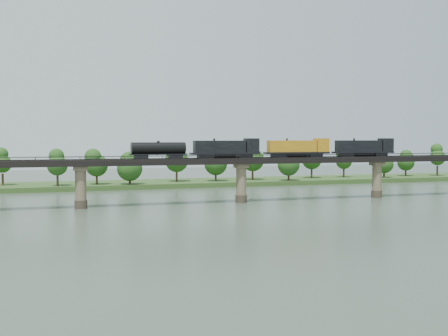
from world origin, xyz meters
name	(u,v)px	position (x,y,z in m)	size (l,w,h in m)	color
ground	(289,219)	(0.00, 0.00, 0.00)	(400.00, 400.00, 0.00)	#354437
far_bank	(189,183)	(0.00, 85.00, 0.80)	(300.00, 24.00, 1.60)	#2B491D
bridge	(241,181)	(0.00, 30.00, 5.46)	(236.00, 30.00, 11.50)	#473A2D
bridge_superstructure	(241,157)	(0.00, 30.00, 11.79)	(220.00, 4.90, 0.75)	black
far_treeline	(169,161)	(-8.21, 80.52, 8.83)	(289.06, 17.54, 13.60)	#382619
freight_train	(274,148)	(9.10, 30.00, 13.90)	(73.11, 2.85, 5.03)	black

